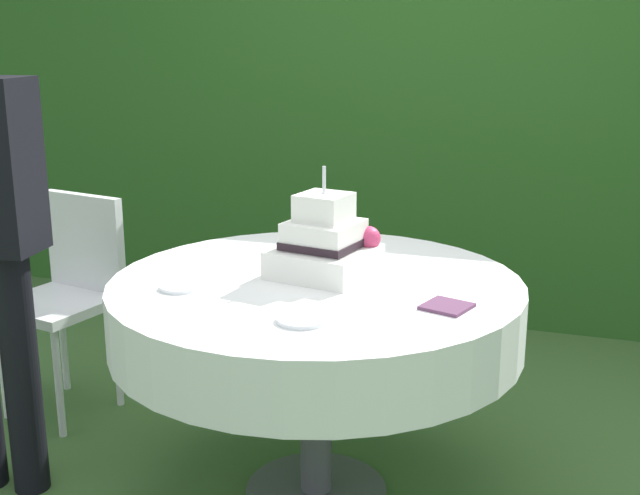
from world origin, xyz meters
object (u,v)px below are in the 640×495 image
at_px(wedding_cake, 326,245).
at_px(garden_chair, 70,282).
at_px(napkin_stack, 447,306).
at_px(serving_plate_far, 302,320).
at_px(cake_table, 316,312).
at_px(serving_plate_near, 181,287).

distance_m(wedding_cake, garden_chair, 1.26).
bearing_deg(garden_chair, napkin_stack, -16.69).
xyz_separation_m(wedding_cake, serving_plate_far, (0.08, -0.45, -0.09)).
distance_m(wedding_cake, serving_plate_far, 0.46).
bearing_deg(cake_table, garden_chair, 163.63).
distance_m(napkin_stack, garden_chair, 1.71).
relative_size(serving_plate_near, serving_plate_far, 0.89).
bearing_deg(serving_plate_far, napkin_stack, 33.33).
height_order(cake_table, serving_plate_far, serving_plate_far).
height_order(serving_plate_far, napkin_stack, serving_plate_far).
bearing_deg(wedding_cake, napkin_stack, -25.87).
distance_m(cake_table, wedding_cake, 0.22).
distance_m(serving_plate_near, napkin_stack, 0.82).
bearing_deg(cake_table, wedding_cake, 82.26).
bearing_deg(wedding_cake, cake_table, -97.74).
bearing_deg(napkin_stack, serving_plate_near, -174.72).
xyz_separation_m(serving_plate_far, garden_chair, (-1.26, 0.72, -0.23)).
height_order(wedding_cake, serving_plate_far, wedding_cake).
distance_m(wedding_cake, napkin_stack, 0.49).
distance_m(serving_plate_near, serving_plate_far, 0.48).
relative_size(cake_table, serving_plate_far, 9.26).
bearing_deg(serving_plate_far, cake_table, 102.76).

